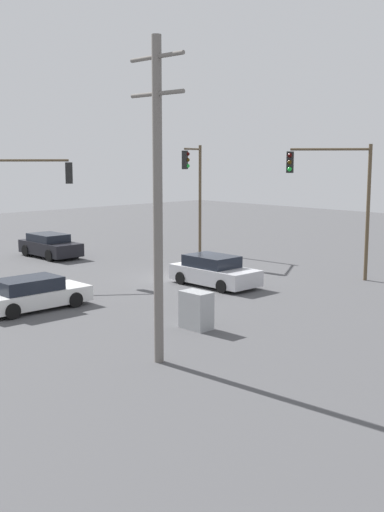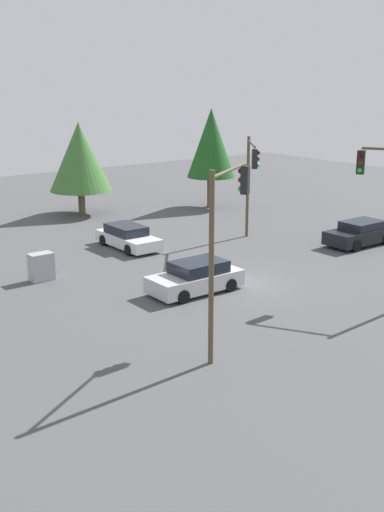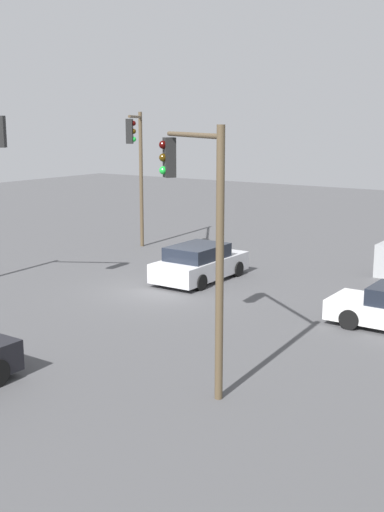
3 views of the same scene
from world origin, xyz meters
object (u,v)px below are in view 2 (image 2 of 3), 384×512
object	(u,v)px
traffic_signal_aux	(251,172)
traffic_signal_main	(225,225)
sedan_dark	(360,233)
electrical_cabinet	(41,267)
sedan_white	(128,237)
sedan_silver	(196,277)

from	to	relation	value
traffic_signal_aux	traffic_signal_main	bearing A→B (deg)	-8.38
sedan_dark	electrical_cabinet	world-z (taller)	sedan_dark
sedan_dark	sedan_white	distance (m)	13.50
sedan_dark	traffic_signal_main	bearing A→B (deg)	112.50
sedan_white	traffic_signal_aux	size ratio (longest dim) A/B	0.74
sedan_dark	traffic_signal_main	size ratio (longest dim) A/B	0.66
sedan_dark	sedan_silver	distance (m)	12.88
sedan_silver	sedan_white	world-z (taller)	sedan_silver
sedan_white	traffic_signal_main	world-z (taller)	traffic_signal_main
sedan_dark	sedan_white	size ratio (longest dim) A/B	0.97
sedan_dark	traffic_signal_main	xyz separation A→B (m)	(-15.79, -6.54, 3.84)
electrical_cabinet	sedan_white	bearing A→B (deg)	22.78
traffic_signal_main	electrical_cabinet	world-z (taller)	traffic_signal_main
sedan_dark	sedan_white	bearing A→B (deg)	55.66
sedan_dark	sedan_white	world-z (taller)	sedan_dark
sedan_silver	traffic_signal_main	world-z (taller)	traffic_signal_main
sedan_silver	sedan_white	distance (m)	8.80
sedan_white	traffic_signal_aux	bearing A→B (deg)	152.28
sedan_white	electrical_cabinet	distance (m)	7.12
traffic_signal_main	electrical_cabinet	size ratio (longest dim) A/B	4.93
traffic_signal_main	sedan_white	bearing A→B (deg)	39.67
sedan_dark	sedan_silver	bearing A→B (deg)	94.53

